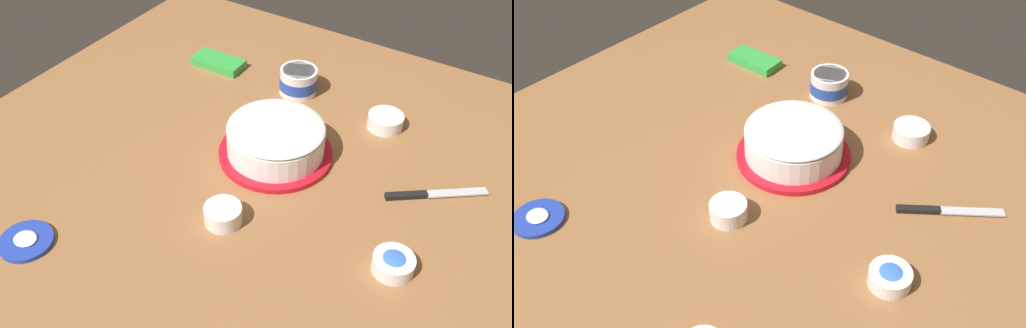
# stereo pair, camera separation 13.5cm
# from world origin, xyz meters

# --- Properties ---
(ground_plane) EXTENTS (1.54, 1.54, 0.00)m
(ground_plane) POSITION_xyz_m (0.00, 0.00, 0.00)
(ground_plane) COLOR #936038
(frosted_cake) EXTENTS (0.28, 0.28, 0.10)m
(frosted_cake) POSITION_xyz_m (-0.00, 0.13, 0.05)
(frosted_cake) COLOR red
(frosted_cake) RESTS_ON ground_plane
(frosting_tub) EXTENTS (0.11, 0.11, 0.07)m
(frosting_tub) POSITION_xyz_m (-0.09, 0.40, 0.04)
(frosting_tub) COLOR white
(frosting_tub) RESTS_ON ground_plane
(frosting_tub_lid) EXTENTS (0.11, 0.11, 0.02)m
(frosting_tub_lid) POSITION_xyz_m (-0.29, -0.39, 0.01)
(frosting_tub_lid) COLOR #233DAD
(frosting_tub_lid) RESTS_ON ground_plane
(spreading_knife) EXTENTS (0.20, 0.16, 0.01)m
(spreading_knife) POSITION_xyz_m (0.36, 0.20, 0.01)
(spreading_knife) COLOR silver
(spreading_knife) RESTS_ON ground_plane
(sprinkle_bowl_blue) EXTENTS (0.09, 0.09, 0.04)m
(sprinkle_bowl_blue) POSITION_xyz_m (0.38, -0.04, 0.02)
(sprinkle_bowl_blue) COLOR white
(sprinkle_bowl_blue) RESTS_ON ground_plane
(sprinkle_bowl_orange) EXTENTS (0.08, 0.08, 0.04)m
(sprinkle_bowl_orange) POSITION_xyz_m (0.02, -0.12, 0.02)
(sprinkle_bowl_orange) COLOR white
(sprinkle_bowl_orange) RESTS_ON ground_plane
(sprinkle_bowl_yellow) EXTENTS (0.09, 0.09, 0.04)m
(sprinkle_bowl_yellow) POSITION_xyz_m (0.18, 0.39, 0.02)
(sprinkle_bowl_yellow) COLOR white
(sprinkle_bowl_yellow) RESTS_ON ground_plane
(candy_box_upper) EXTENTS (0.16, 0.08, 0.02)m
(candy_box_upper) POSITION_xyz_m (-0.36, 0.40, 0.01)
(candy_box_upper) COLOR green
(candy_box_upper) RESTS_ON ground_plane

